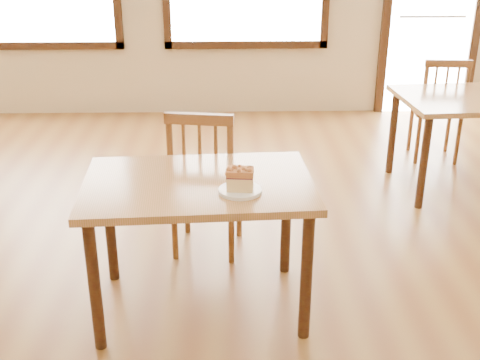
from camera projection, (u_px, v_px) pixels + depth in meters
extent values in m
plane|color=brown|center=(215.00, 330.00, 3.15)|extent=(8.00, 8.00, 0.00)
cube|color=#321F0D|center=(42.00, 46.00, 6.46)|extent=(1.76, 0.06, 0.08)
cube|color=#321F0D|center=(246.00, 45.00, 6.51)|extent=(1.76, 0.06, 0.08)
cube|color=white|center=(432.00, 12.00, 6.44)|extent=(0.90, 0.02, 2.20)
cube|color=#321F0D|center=(387.00, 12.00, 6.41)|extent=(0.09, 0.06, 2.20)
cube|color=#321F0D|center=(479.00, 12.00, 6.44)|extent=(0.09, 0.06, 2.20)
cylinder|color=#B2B2B7|center=(433.00, 17.00, 6.44)|extent=(0.72, 0.03, 0.03)
cube|color=#AC6E43|center=(198.00, 185.00, 3.07)|extent=(1.21, 0.85, 0.04)
cylinder|color=#321F0D|center=(95.00, 286.00, 2.89)|extent=(0.06, 0.06, 0.71)
cylinder|color=#321F0D|center=(306.00, 276.00, 2.97)|extent=(0.06, 0.06, 0.71)
cylinder|color=#321F0D|center=(110.00, 225.00, 3.47)|extent=(0.06, 0.06, 0.71)
cylinder|color=#321F0D|center=(286.00, 218.00, 3.55)|extent=(0.06, 0.06, 0.71)
cube|color=brown|center=(207.00, 180.00, 3.78)|extent=(0.51, 0.51, 0.04)
cylinder|color=brown|center=(239.00, 207.00, 4.03)|extent=(0.04, 0.04, 0.45)
cylinder|color=brown|center=(187.00, 204.00, 4.07)|extent=(0.04, 0.04, 0.45)
cylinder|color=brown|center=(231.00, 231.00, 3.70)|extent=(0.04, 0.04, 0.45)
cylinder|color=brown|center=(175.00, 228.00, 3.74)|extent=(0.04, 0.04, 0.45)
cylinder|color=brown|center=(230.00, 157.00, 3.48)|extent=(0.04, 0.04, 0.48)
cylinder|color=brown|center=(170.00, 154.00, 3.53)|extent=(0.04, 0.04, 0.48)
cube|color=brown|center=(199.00, 119.00, 3.42)|extent=(0.40, 0.11, 0.06)
cylinder|color=brown|center=(216.00, 158.00, 3.50)|extent=(0.02, 0.02, 0.42)
cylinder|color=brown|center=(200.00, 157.00, 3.51)|extent=(0.02, 0.02, 0.42)
cylinder|color=brown|center=(184.00, 156.00, 3.52)|extent=(0.02, 0.02, 0.42)
cylinder|color=#321F0D|center=(424.00, 163.00, 4.38)|extent=(0.06, 0.06, 0.71)
cylinder|color=#321F0D|center=(393.00, 133.00, 5.02)|extent=(0.06, 0.06, 0.71)
cube|color=brown|center=(437.00, 109.00, 5.32)|extent=(0.46, 0.46, 0.04)
cylinder|color=brown|center=(448.00, 130.00, 5.56)|extent=(0.04, 0.04, 0.43)
cylinder|color=brown|center=(410.00, 129.00, 5.58)|extent=(0.04, 0.04, 0.43)
cylinder|color=brown|center=(458.00, 142.00, 5.25)|extent=(0.04, 0.04, 0.43)
cylinder|color=brown|center=(418.00, 141.00, 5.27)|extent=(0.04, 0.04, 0.43)
cylinder|color=brown|center=(466.00, 89.00, 5.04)|extent=(0.04, 0.04, 0.46)
cylinder|color=brown|center=(425.00, 88.00, 5.06)|extent=(0.04, 0.04, 0.46)
cube|color=brown|center=(449.00, 64.00, 4.97)|extent=(0.39, 0.08, 0.06)
cylinder|color=brown|center=(456.00, 90.00, 5.05)|extent=(0.02, 0.02, 0.40)
cylinder|color=brown|center=(445.00, 90.00, 5.06)|extent=(0.02, 0.02, 0.40)
cylinder|color=brown|center=(434.00, 90.00, 5.06)|extent=(0.02, 0.02, 0.40)
cylinder|color=white|center=(240.00, 190.00, 2.94)|extent=(0.21, 0.21, 0.02)
cylinder|color=white|center=(240.00, 191.00, 2.94)|extent=(0.14, 0.14, 0.01)
cube|color=#F5D78A|center=(240.00, 182.00, 2.92)|extent=(0.14, 0.11, 0.07)
cube|color=#4C152B|center=(240.00, 175.00, 2.91)|extent=(0.13, 0.11, 0.01)
cube|color=#C37B3D|center=(240.00, 172.00, 2.90)|extent=(0.14, 0.11, 0.03)
sphere|color=#C37B3D|center=(248.00, 170.00, 2.87)|extent=(0.02, 0.02, 0.02)
sphere|color=#C37B3D|center=(242.00, 171.00, 2.86)|extent=(0.02, 0.02, 0.02)
sphere|color=#C37B3D|center=(252.00, 166.00, 2.92)|extent=(0.01, 0.01, 0.01)
sphere|color=#C37B3D|center=(233.00, 170.00, 2.87)|extent=(0.02, 0.02, 0.02)
sphere|color=#C37B3D|center=(233.00, 167.00, 2.90)|extent=(0.02, 0.02, 0.02)
sphere|color=#C37B3D|center=(233.00, 166.00, 2.92)|extent=(0.02, 0.02, 0.02)
sphere|color=#C37B3D|center=(243.00, 171.00, 2.86)|extent=(0.02, 0.02, 0.02)
sphere|color=#C37B3D|center=(251.00, 166.00, 2.92)|extent=(0.02, 0.02, 0.02)
sphere|color=#C37B3D|center=(230.00, 166.00, 2.92)|extent=(0.01, 0.01, 0.01)
sphere|color=#C37B3D|center=(234.00, 171.00, 2.86)|extent=(0.02, 0.02, 0.02)
sphere|color=#C37B3D|center=(237.00, 167.00, 2.90)|extent=(0.02, 0.02, 0.02)
sphere|color=#C37B3D|center=(241.00, 168.00, 2.90)|extent=(0.02, 0.02, 0.02)
sphere|color=#C37B3D|center=(230.00, 169.00, 2.89)|extent=(0.01, 0.01, 0.01)
sphere|color=#C37B3D|center=(238.00, 166.00, 2.91)|extent=(0.02, 0.02, 0.02)
sphere|color=#C37B3D|center=(226.00, 170.00, 2.93)|extent=(0.02, 0.02, 0.02)
sphere|color=#C37B3D|center=(227.00, 176.00, 2.91)|extent=(0.01, 0.01, 0.01)
sphere|color=#C37B3D|center=(227.00, 179.00, 2.91)|extent=(0.01, 0.01, 0.01)
sphere|color=#C37B3D|center=(226.00, 176.00, 2.89)|extent=(0.02, 0.02, 0.02)
sphere|color=#C37B3D|center=(227.00, 171.00, 2.90)|extent=(0.02, 0.02, 0.02)
sphere|color=#C37B3D|center=(226.00, 173.00, 2.90)|extent=(0.01, 0.01, 0.01)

